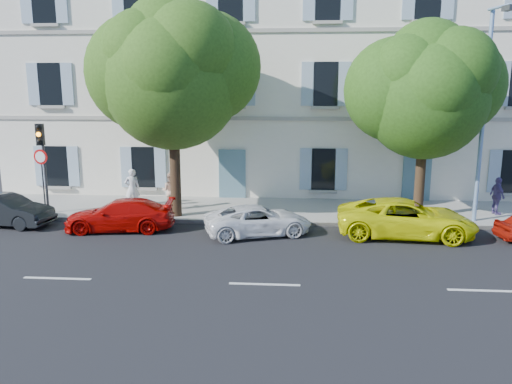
# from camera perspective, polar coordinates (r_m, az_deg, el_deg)

# --- Properties ---
(ground) EXTENTS (90.00, 90.00, 0.00)m
(ground) POSITION_cam_1_polar(r_m,az_deg,el_deg) (17.96, 1.73, -5.70)
(ground) COLOR black
(sidewalk) EXTENTS (36.00, 4.50, 0.15)m
(sidewalk) POSITION_cam_1_polar(r_m,az_deg,el_deg) (22.22, 2.25, -2.10)
(sidewalk) COLOR #A09E96
(sidewalk) RESTS_ON ground
(kerb) EXTENTS (36.00, 0.16, 0.16)m
(kerb) POSITION_cam_1_polar(r_m,az_deg,el_deg) (20.12, 2.02, -3.55)
(kerb) COLOR #9E998E
(kerb) RESTS_ON ground
(building) EXTENTS (28.00, 7.00, 12.00)m
(building) POSITION_cam_1_polar(r_m,az_deg,el_deg) (27.34, 2.80, 13.00)
(building) COLOR white
(building) RESTS_ON ground
(car_dark_sedan) EXTENTS (3.93, 1.85, 1.24)m
(car_dark_sedan) POSITION_cam_1_polar(r_m,az_deg,el_deg) (22.25, -26.70, -1.90)
(car_dark_sedan) COLOR black
(car_dark_sedan) RESTS_ON ground
(car_red_coupe) EXTENTS (4.32, 2.14, 1.21)m
(car_red_coupe) POSITION_cam_1_polar(r_m,az_deg,el_deg) (19.96, -15.28, -2.54)
(car_red_coupe) COLOR #B10805
(car_red_coupe) RESTS_ON ground
(car_white_coupe) EXTENTS (4.37, 3.02, 1.11)m
(car_white_coupe) POSITION_cam_1_polar(r_m,az_deg,el_deg) (18.66, 0.25, -3.26)
(car_white_coupe) COLOR white
(car_white_coupe) RESTS_ON ground
(car_yellow_supercar) EXTENTS (5.17, 2.67, 1.39)m
(car_yellow_supercar) POSITION_cam_1_polar(r_m,az_deg,el_deg) (19.22, 16.77, -2.88)
(car_yellow_supercar) COLOR #E3E509
(car_yellow_supercar) RESTS_ON ground
(tree_left) EXTENTS (5.58, 5.58, 8.64)m
(tree_left) POSITION_cam_1_polar(r_m,az_deg,el_deg) (20.62, -9.56, 12.49)
(tree_left) COLOR #3A2819
(tree_left) RESTS_ON sidewalk
(tree_right) EXTENTS (4.95, 4.95, 7.63)m
(tree_right) POSITION_cam_1_polar(r_m,az_deg,el_deg) (21.24, 18.79, 10.21)
(tree_right) COLOR #3A2819
(tree_right) RESTS_ON sidewalk
(traffic_light) EXTENTS (0.31, 0.43, 3.81)m
(traffic_light) POSITION_cam_1_polar(r_m,az_deg,el_deg) (22.72, -23.28, 4.53)
(traffic_light) COLOR #383A3D
(traffic_light) RESTS_ON sidewalk
(road_sign) EXTENTS (0.63, 0.14, 2.74)m
(road_sign) POSITION_cam_1_polar(r_m,az_deg,el_deg) (22.90, -23.30, 2.60)
(road_sign) COLOR #383A3D
(road_sign) RESTS_ON sidewalk
(street_lamp) EXTENTS (0.43, 1.75, 8.16)m
(street_lamp) POSITION_cam_1_polar(r_m,az_deg,el_deg) (21.28, 24.79, 9.03)
(street_lamp) COLOR #7293BF
(street_lamp) RESTS_ON sidewalk
(pedestrian_a) EXTENTS (0.77, 0.66, 1.78)m
(pedestrian_a) POSITION_cam_1_polar(r_m,az_deg,el_deg) (22.75, -13.96, 0.38)
(pedestrian_a) COLOR white
(pedestrian_a) RESTS_ON sidewalk
(pedestrian_b) EXTENTS (0.86, 0.71, 1.64)m
(pedestrian_b) POSITION_cam_1_polar(r_m,az_deg,el_deg) (22.31, -9.71, 0.14)
(pedestrian_b) COLOR tan
(pedestrian_b) RESTS_ON sidewalk
(pedestrian_c) EXTENTS (0.56, 0.99, 1.59)m
(pedestrian_c) POSITION_cam_1_polar(r_m,az_deg,el_deg) (23.37, 25.85, -0.40)
(pedestrian_c) COLOR #554680
(pedestrian_c) RESTS_ON sidewalk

